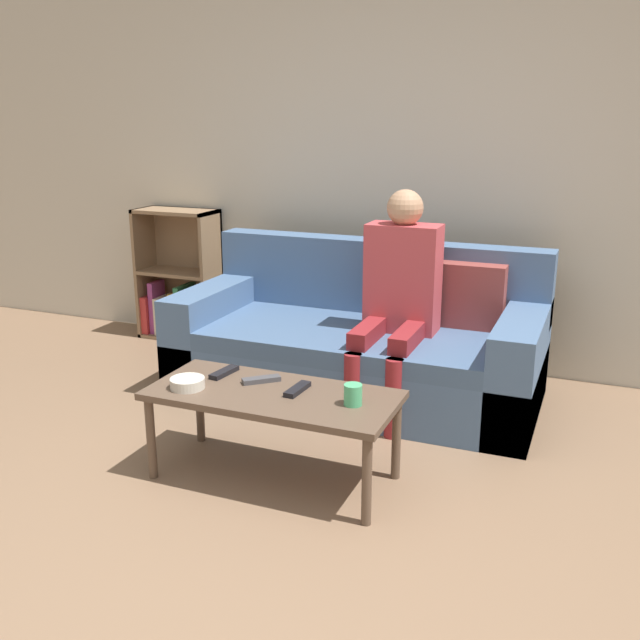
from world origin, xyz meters
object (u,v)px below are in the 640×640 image
tv_remote_0 (261,380)px  tv_remote_2 (297,389)px  bookshelf (181,291)px  cup_near (353,395)px  person_adult (399,287)px  snack_bowl (187,383)px  couch (360,347)px  tv_remote_1 (224,372)px  coffee_table (273,401)px

tv_remote_0 → tv_remote_2: (0.20, -0.04, 0.00)m
bookshelf → tv_remote_0: bookshelf is taller
bookshelf → cup_near: size_ratio=10.40×
person_adult → cup_near: person_adult is taller
snack_bowl → couch: bearing=72.6°
bookshelf → snack_bowl: 2.11m
tv_remote_2 → person_adult: bearing=84.5°
cup_near → tv_remote_0: cup_near is taller
tv_remote_1 → snack_bowl: 0.22m
tv_remote_0 → tv_remote_2: 0.20m
person_adult → tv_remote_1: size_ratio=6.73×
bookshelf → coffee_table: (1.54, -1.65, 0.02)m
tv_remote_0 → bookshelf: bearing=-179.0°
tv_remote_2 → bookshelf: bearing=139.2°
tv_remote_2 → snack_bowl: snack_bowl is taller
tv_remote_0 → snack_bowl: snack_bowl is taller
coffee_table → tv_remote_1: 0.32m
coffee_table → cup_near: size_ratio=12.14×
tv_remote_1 → coffee_table: bearing=-12.2°
cup_near → tv_remote_0: size_ratio=0.56×
tv_remote_2 → coffee_table: bearing=-151.9°
couch → person_adult: person_adult is taller
bookshelf → cup_near: (1.90, -1.65, 0.11)m
bookshelf → tv_remote_0: size_ratio=5.80×
bookshelf → tv_remote_1: size_ratio=5.27×
bookshelf → cup_near: bookshelf is taller
coffee_table → tv_remote_0: 0.14m
tv_remote_1 → tv_remote_0: bearing=2.1°
person_adult → coffee_table: bearing=-104.3°
tv_remote_0 → snack_bowl: bearing=-96.5°
person_adult → cup_near: bearing=-84.1°
coffee_table → tv_remote_2: size_ratio=6.24×
bookshelf → coffee_table: bearing=-47.1°
coffee_table → person_adult: 1.10m
tv_remote_0 → tv_remote_1: size_ratio=0.91×
coffee_table → person_adult: bearing=76.0°
person_adult → snack_bowl: size_ratio=7.80×
couch → tv_remote_0: bearing=-96.3°
tv_remote_1 → tv_remote_2: 0.40m
couch → tv_remote_0: (-0.11, -1.02, 0.14)m
bookshelf → tv_remote_1: bookshelf is taller
tv_remote_1 → couch: bearing=80.2°
cup_near → snack_bowl: bearing=-172.5°
coffee_table → bookshelf: bearing=132.9°
tv_remote_2 → snack_bowl: (-0.46, -0.14, 0.01)m
tv_remote_1 → snack_bowl: snack_bowl is taller
coffee_table → tv_remote_1: (-0.30, 0.11, 0.05)m
tv_remote_1 → tv_remote_2: same height
couch → person_adult: size_ratio=1.72×
tv_remote_0 → person_adult: bearing=117.6°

